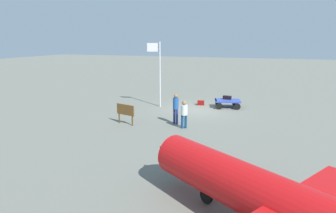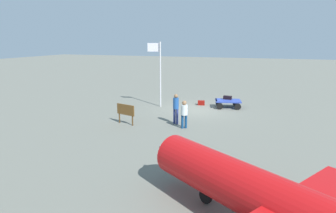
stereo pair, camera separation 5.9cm
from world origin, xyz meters
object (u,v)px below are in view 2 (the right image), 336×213
(worker_lead, at_px, (184,112))
(flagpole, at_px, (159,68))
(suitcase_olive, at_px, (228,98))
(suitcase_dark, at_px, (201,103))
(signboard, at_px, (126,111))
(worker_trailing, at_px, (176,107))
(luggage_cart, at_px, (228,102))
(airplane_near, at_px, (287,209))

(worker_lead, xyz_separation_m, flagpole, (3.20, -4.44, 1.87))
(suitcase_olive, relative_size, suitcase_dark, 1.07)
(worker_lead, bearing_deg, signboard, 6.54)
(worker_lead, relative_size, signboard, 1.26)
(worker_trailing, distance_m, signboard, 2.88)
(suitcase_olive, height_order, flagpole, flagpole)
(flagpole, bearing_deg, signboard, 88.02)
(luggage_cart, relative_size, worker_lead, 1.27)
(worker_trailing, bearing_deg, suitcase_olive, -112.44)
(suitcase_olive, distance_m, worker_lead, 6.18)
(suitcase_olive, xyz_separation_m, suitcase_dark, (1.91, 0.07, -0.52))
(suitcase_dark, relative_size, flagpole, 0.12)
(worker_trailing, bearing_deg, suitcase_dark, -93.18)
(luggage_cart, relative_size, suitcase_dark, 3.46)
(flagpole, distance_m, signboard, 5.23)
(luggage_cart, xyz_separation_m, worker_trailing, (2.26, 5.06, 0.60))
(worker_lead, bearing_deg, luggage_cart, -105.46)
(suitcase_dark, distance_m, worker_trailing, 5.34)
(suitcase_olive, relative_size, worker_lead, 0.39)
(suitcase_olive, bearing_deg, flagpole, 18.06)
(airplane_near, distance_m, signboard, 11.30)
(suitcase_olive, height_order, worker_trailing, worker_trailing)
(luggage_cart, distance_m, airplane_near, 14.30)
(suitcase_olive, distance_m, signboard, 8.03)
(suitcase_dark, relative_size, worker_trailing, 0.33)
(suitcase_olive, relative_size, flagpole, 0.13)
(suitcase_olive, height_order, suitcase_dark, suitcase_olive)
(suitcase_olive, bearing_deg, worker_trailing, 67.56)
(worker_lead, bearing_deg, suitcase_olive, -104.27)
(flagpole, xyz_separation_m, signboard, (0.17, 4.83, -2.01))
(worker_trailing, height_order, flagpole, flagpole)
(suitcase_dark, distance_m, signboard, 6.99)
(suitcase_dark, bearing_deg, worker_lead, 93.79)
(worker_trailing, relative_size, flagpole, 0.38)
(suitcase_dark, bearing_deg, luggage_cart, 173.96)
(luggage_cart, distance_m, worker_lead, 5.94)
(airplane_near, relative_size, flagpole, 1.91)
(worker_trailing, height_order, signboard, worker_trailing)
(airplane_near, bearing_deg, flagpole, -57.78)
(airplane_near, bearing_deg, suitcase_dark, -69.91)
(worker_lead, height_order, worker_trailing, worker_trailing)
(worker_lead, relative_size, worker_trailing, 0.89)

